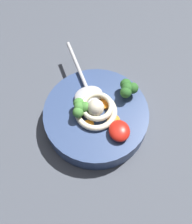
% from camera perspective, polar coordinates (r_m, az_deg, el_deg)
% --- Properties ---
extents(table_slab, '(1.33, 1.33, 0.03)m').
position_cam_1_polar(table_slab, '(0.65, -1.15, -1.05)').
color(table_slab, '#474C56').
rests_on(table_slab, ground).
extents(soup_bowl, '(0.22, 0.22, 0.05)m').
position_cam_1_polar(soup_bowl, '(0.61, 0.00, -0.97)').
color(soup_bowl, '#334775').
rests_on(soup_bowl, table_slab).
extents(noodle_pile, '(0.10, 0.09, 0.04)m').
position_cam_1_polar(noodle_pile, '(0.58, 0.01, 0.57)').
color(noodle_pile, beige).
rests_on(noodle_pile, soup_bowl).
extents(soup_spoon, '(0.18, 0.07, 0.02)m').
position_cam_1_polar(soup_spoon, '(0.61, -1.70, 4.43)').
color(soup_spoon, '#B7B7BC').
rests_on(soup_spoon, soup_bowl).
extents(chili_sauce_dollop, '(0.05, 0.04, 0.02)m').
position_cam_1_polar(chili_sauce_dollop, '(0.56, 4.64, -3.74)').
color(chili_sauce_dollop, red).
rests_on(chili_sauce_dollop, soup_bowl).
extents(broccoli_floret_far, '(0.04, 0.04, 0.03)m').
position_cam_1_polar(broccoli_floret_far, '(0.57, -3.16, 0.88)').
color(broccoli_floret_far, '#7A9E60').
rests_on(broccoli_floret_far, soup_bowl).
extents(broccoli_floret_beside_chili, '(0.05, 0.04, 0.04)m').
position_cam_1_polar(broccoli_floret_beside_chili, '(0.59, 6.33, 4.60)').
color(broccoli_floret_beside_chili, '#7A9E60').
rests_on(broccoli_floret_beside_chili, soup_bowl).
extents(carrot_slice_center, '(0.03, 0.03, 0.00)m').
position_cam_1_polar(carrot_slice_center, '(0.58, 3.48, -1.70)').
color(carrot_slice_center, orange).
rests_on(carrot_slice_center, soup_bowl).
extents(carrot_slice_rear, '(0.02, 0.02, 0.01)m').
position_cam_1_polar(carrot_slice_rear, '(0.59, 1.70, 1.58)').
color(carrot_slice_rear, orange).
rests_on(carrot_slice_rear, soup_bowl).
extents(carrot_slice_beside_noodles, '(0.02, 0.02, 0.01)m').
position_cam_1_polar(carrot_slice_beside_noodles, '(0.57, -1.43, -2.51)').
color(carrot_slice_beside_noodles, orange).
rests_on(carrot_slice_beside_noodles, soup_bowl).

